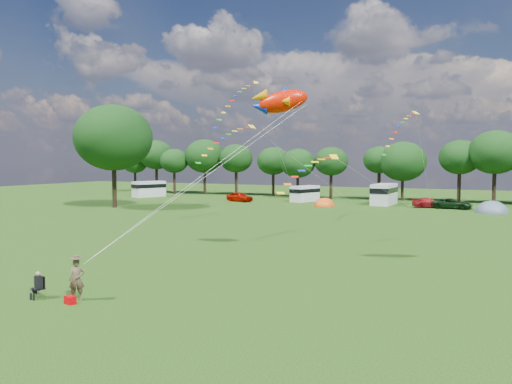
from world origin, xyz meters
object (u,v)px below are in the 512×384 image
at_px(car_d, 452,204).
at_px(campervan_b, 305,193).
at_px(campervan_a, 149,188).
at_px(camp_chair, 39,282).
at_px(big_tree, 113,138).
at_px(car_a, 240,197).
at_px(fish_kite, 278,101).
at_px(tent_greyblue, 492,213).
at_px(car_c, 429,203).
at_px(campervan_c, 384,194).
at_px(tent_orange, 324,206).
at_px(kite_flyer, 77,279).

distance_m(car_d, campervan_b, 20.74).
xyz_separation_m(campervan_a, camp_chair, (34.06, -51.60, -0.69)).
bearing_deg(big_tree, car_a, 56.34).
xyz_separation_m(campervan_a, fish_kite, (40.24, -39.09, 8.26)).
distance_m(big_tree, car_a, 20.23).
height_order(big_tree, campervan_b, big_tree).
bearing_deg(tent_greyblue, car_c, 154.84).
height_order(campervan_b, tent_greyblue, campervan_b).
bearing_deg(big_tree, campervan_b, 45.72).
xyz_separation_m(car_d, campervan_c, (-8.99, 2.29, 0.89)).
bearing_deg(car_c, tent_orange, 91.25).
xyz_separation_m(big_tree, camp_chair, (26.30, -34.53, -8.30)).
bearing_deg(campervan_a, car_d, -68.90).
bearing_deg(big_tree, car_d, 23.39).
bearing_deg(car_c, campervan_a, 74.56).
relative_size(campervan_c, fish_kite, 1.59).
xyz_separation_m(car_d, camp_chair, (-13.30, -51.66, 0.07)).
relative_size(big_tree, kite_flyer, 7.26).
relative_size(car_a, car_c, 1.02).
xyz_separation_m(campervan_c, tent_orange, (-6.66, -5.89, -1.52)).
xyz_separation_m(car_c, tent_orange, (-12.85, -3.99, -0.61)).
relative_size(car_a, campervan_b, 0.84).
bearing_deg(kite_flyer, car_d, 42.77).
bearing_deg(campervan_b, big_tree, 153.72).
bearing_deg(tent_greyblue, campervan_c, 158.43).
relative_size(car_a, car_d, 0.90).
distance_m(car_a, fish_kite, 44.41).
height_order(camp_chair, fish_kite, fish_kite).
relative_size(car_a, kite_flyer, 2.36).
distance_m(campervan_b, camp_chair, 54.52).
xyz_separation_m(kite_flyer, fish_kite, (4.43, 12.02, 8.76)).
height_order(car_d, kite_flyer, kite_flyer).
distance_m(campervan_b, tent_orange, 7.84).
height_order(tent_greyblue, camp_chair, tent_greyblue).
relative_size(campervan_b, camp_chair, 4.28).
xyz_separation_m(car_c, fish_kite, (-4.31, -39.53, 9.04)).
bearing_deg(tent_greyblue, campervan_a, 176.70).
bearing_deg(tent_orange, kite_flyer, -85.06).
relative_size(car_a, tent_orange, 1.39).
height_order(tent_orange, kite_flyer, kite_flyer).
relative_size(big_tree, fish_kite, 3.55).
distance_m(car_c, campervan_a, 44.57).
bearing_deg(camp_chair, tent_greyblue, 83.55).
bearing_deg(car_d, car_c, 87.82).
xyz_separation_m(big_tree, kite_flyer, (28.05, -34.03, -8.10)).
bearing_deg(car_d, kite_flyer, 173.02).
height_order(campervan_a, tent_orange, campervan_a).
xyz_separation_m(car_d, tent_greyblue, (4.52, -3.05, -0.63)).
height_order(big_tree, car_a, big_tree).
distance_m(tent_greyblue, camp_chair, 51.78).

